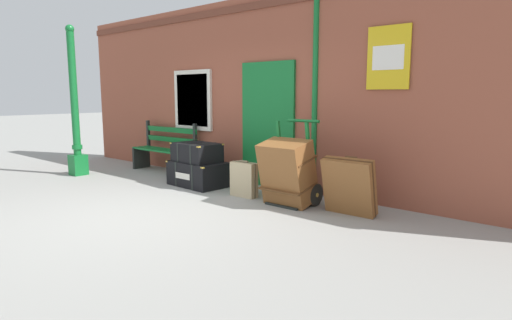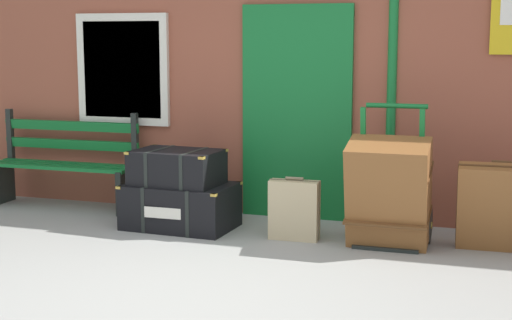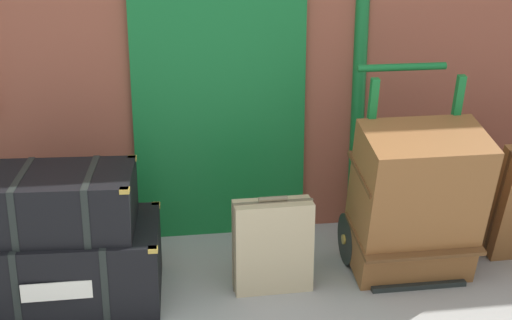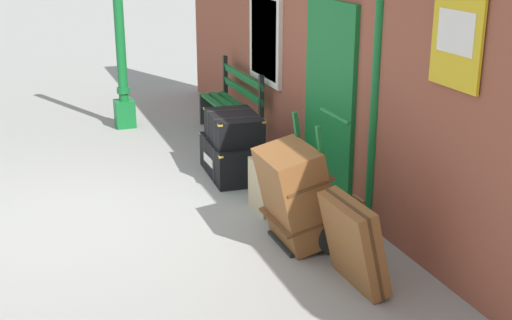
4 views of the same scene
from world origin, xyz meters
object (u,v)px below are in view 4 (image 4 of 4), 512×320
Objects in this scene: steamer_trunk_base at (236,158)px; suitcase_umber at (354,243)px; steamer_trunk_middle at (234,127)px; platform_bench at (233,106)px; suitcase_slate at (263,186)px; porters_trolley at (312,213)px; lamp_post at (121,54)px; large_brown_trunk at (295,195)px.

steamer_trunk_base is 1.35× the size of suitcase_umber.
steamer_trunk_base is 1.23× the size of steamer_trunk_middle.
platform_bench is at bearing 162.27° from steamer_trunk_middle.
suitcase_slate is (1.13, -0.08, 0.06)m from steamer_trunk_base.
steamer_trunk_middle is at bearing -178.93° from suitcase_umber.
steamer_trunk_base is at bearing 26.87° from steamer_trunk_middle.
suitcase_umber is at bearing -2.98° from porters_trolley.
suitcase_umber is 1.35× the size of suitcase_slate.
lamp_post reaches higher than platform_bench.
steamer_trunk_base is 0.86× the size of porters_trolley.
steamer_trunk_base is at bearing -177.41° from porters_trolley.
lamp_post is at bearing -161.24° from steamer_trunk_base.
steamer_trunk_middle is (2.52, 0.85, -0.50)m from lamp_post.
porters_trolley is 0.85m from suitcase_slate.
large_brown_trunk is 1.24× the size of suitcase_umber.
suitcase_slate is at bearing -179.89° from large_brown_trunk.
steamer_trunk_middle is at bearing 177.95° from large_brown_trunk.
suitcase_umber is (0.90, -0.05, 0.11)m from porters_trolley.
suitcase_slate is (1.16, -0.07, -0.31)m from steamer_trunk_middle.
lamp_post is at bearing -168.03° from suitcase_slate.
platform_bench reaches higher than steamer_trunk_middle.
large_brown_trunk is 0.86m from suitcase_slate.
suitcase_slate is (2.66, -0.55, -0.18)m from platform_bench.
lamp_post reaches higher than steamer_trunk_middle.
suitcase_umber is at bearing 0.84° from steamer_trunk_base.
steamer_trunk_middle is 0.89× the size of large_brown_trunk.
platform_bench is at bearing 162.94° from steamer_trunk_base.
platform_bench is 2.73m from suitcase_slate.
large_brown_trunk is at bearing -8.99° from platform_bench.
porters_trolley reaches higher than platform_bench.
steamer_trunk_base is 1.09× the size of large_brown_trunk.
porters_trolley reaches higher than steamer_trunk_base.
large_brown_trunk is (1.99, -0.07, -0.10)m from steamer_trunk_middle.
suitcase_umber is at bearing 1.07° from steamer_trunk_middle.
large_brown_trunk is 1.67× the size of suitcase_slate.
lamp_post is 2.98× the size of large_brown_trunk.
large_brown_trunk reaches higher than steamer_trunk_base.
suitcase_slate is at bearing -168.19° from porters_trolley.
lamp_post is 2.36× the size of porters_trolley.
steamer_trunk_base is at bearing 18.76° from lamp_post.
platform_bench is at bearing 52.76° from lamp_post.
platform_bench is 3.54m from large_brown_trunk.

